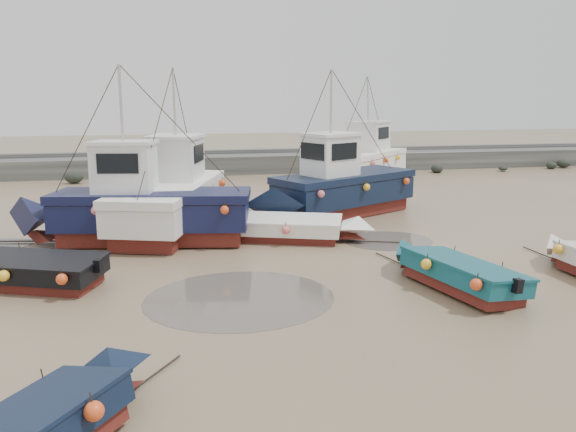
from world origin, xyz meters
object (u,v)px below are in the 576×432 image
object	(u,v)px
cabin_boat_2	(335,186)
cabin_boat_1	(175,194)
dinghy_4	(15,267)
dinghy_5	(299,226)
cabin_boat_0	(135,206)
dinghy_2	(452,268)
dinghy_1	(42,425)
person	(181,219)
cabin_boat_3	(368,160)

from	to	relation	value
cabin_boat_2	cabin_boat_1	bearing A→B (deg)	65.94
dinghy_4	cabin_boat_1	xyz separation A→B (m)	(4.42, 6.43, 0.77)
dinghy_5	cabin_boat_0	distance (m)	5.95
dinghy_2	dinghy_4	size ratio (longest dim) A/B	0.90
cabin_boat_2	cabin_boat_0	bearing A→B (deg)	80.56
dinghy_4	cabin_boat_2	bearing A→B (deg)	-37.54
cabin_boat_1	dinghy_1	bearing A→B (deg)	-80.82
dinghy_1	person	distance (m)	16.13
dinghy_1	person	world-z (taller)	dinghy_1
cabin_boat_3	person	distance (m)	13.89
dinghy_5	cabin_boat_3	xyz separation A→B (m)	(6.93, 12.55, 0.80)
dinghy_1	cabin_boat_2	distance (m)	17.53
cabin_boat_1	cabin_boat_2	world-z (taller)	same
cabin_boat_0	dinghy_5	bearing A→B (deg)	-88.63
cabin_boat_1	cabin_boat_3	world-z (taller)	same
dinghy_1	person	xyz separation A→B (m)	(2.13, 15.98, -0.55)
dinghy_5	person	bearing A→B (deg)	-117.30
cabin_boat_0	cabin_boat_2	distance (m)	8.62
dinghy_5	cabin_boat_2	bearing A→B (deg)	165.89
dinghy_1	dinghy_4	size ratio (longest dim) A/B	0.78
dinghy_4	person	size ratio (longest dim) A/B	3.81
cabin_boat_3	cabin_boat_1	bearing A→B (deg)	-95.64
dinghy_4	cabin_boat_0	size ratio (longest dim) A/B	0.64
cabin_boat_2	cabin_boat_3	distance (m)	10.05
dinghy_2	cabin_boat_0	xyz separation A→B (m)	(-8.89, 6.66, 0.79)
cabin_boat_3	person	bearing A→B (deg)	-99.11
cabin_boat_0	person	size ratio (longest dim) A/B	6.00
cabin_boat_3	person	size ratio (longest dim) A/B	4.75
dinghy_2	dinghy_4	world-z (taller)	same
dinghy_4	cabin_boat_0	xyz separation A→B (m)	(3.03, 4.15, 0.80)
dinghy_2	cabin_boat_3	size ratio (longest dim) A/B	0.72
dinghy_5	cabin_boat_3	distance (m)	14.36
cabin_boat_2	dinghy_2	bearing A→B (deg)	156.35
dinghy_1	cabin_boat_0	distance (m)	12.48
dinghy_1	cabin_boat_1	bearing A→B (deg)	116.96
dinghy_1	dinghy_4	distance (m)	8.66
dinghy_5	person	world-z (taller)	dinghy_5
dinghy_4	dinghy_5	bearing A→B (deg)	-48.82
cabin_boat_2	dinghy_5	bearing A→B (deg)	119.07
dinghy_4	cabin_boat_2	world-z (taller)	cabin_boat_2
cabin_boat_2	person	bearing A→B (deg)	55.13
dinghy_1	dinghy_2	distance (m)	11.06
dinghy_1	cabin_boat_1	distance (m)	14.87
dinghy_5	dinghy_2	bearing A→B (deg)	46.61
dinghy_4	cabin_boat_1	distance (m)	7.84
dinghy_5	cabin_boat_0	bearing A→B (deg)	-79.65
dinghy_1	cabin_boat_1	size ratio (longest dim) A/B	0.46
dinghy_2	cabin_boat_0	world-z (taller)	cabin_boat_0
dinghy_1	cabin_boat_2	bearing A→B (deg)	94.59
cabin_boat_2	dinghy_4	bearing A→B (deg)	93.61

